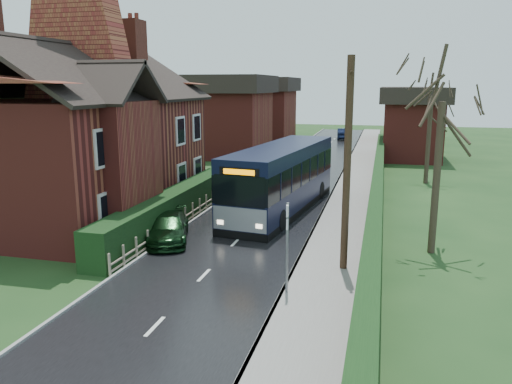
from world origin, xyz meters
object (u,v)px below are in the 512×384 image
(car_silver, at_px, (251,188))
(brick_house, at_px, (87,131))
(telegraph_pole, at_px, (347,167))
(car_green, at_px, (169,228))
(bus_stop_sign, at_px, (287,236))
(bus, at_px, (282,179))

(car_silver, bearing_deg, brick_house, -132.60)
(telegraph_pole, bearing_deg, brick_house, 148.59)
(brick_house, relative_size, telegraph_pole, 1.90)
(brick_house, xyz_separation_m, telegraph_pole, (13.53, -5.09, -0.49))
(car_silver, xyz_separation_m, car_green, (-1.40, -8.85, -0.06))
(brick_house, relative_size, bus_stop_sign, 4.71)
(telegraph_pole, bearing_deg, bus, 104.82)
(brick_house, height_order, bus_stop_sign, brick_house)
(brick_house, bearing_deg, car_green, -29.37)
(bus, relative_size, car_green, 2.93)
(bus, bearing_deg, telegraph_pole, -57.23)
(car_silver, bearing_deg, telegraph_pole, -49.56)
(car_green, bearing_deg, car_silver, 61.33)
(brick_house, xyz_separation_m, bus, (9.53, 3.26, -2.63))
(brick_house, relative_size, bus, 1.23)
(bus, bearing_deg, car_silver, 142.08)
(car_green, height_order, telegraph_pole, telegraph_pole)
(brick_house, height_order, telegraph_pole, brick_house)
(brick_house, height_order, car_silver, brick_house)
(car_green, xyz_separation_m, telegraph_pole, (7.70, -1.81, 3.30))
(bus, bearing_deg, brick_house, -153.95)
(bus, distance_m, telegraph_pole, 9.51)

